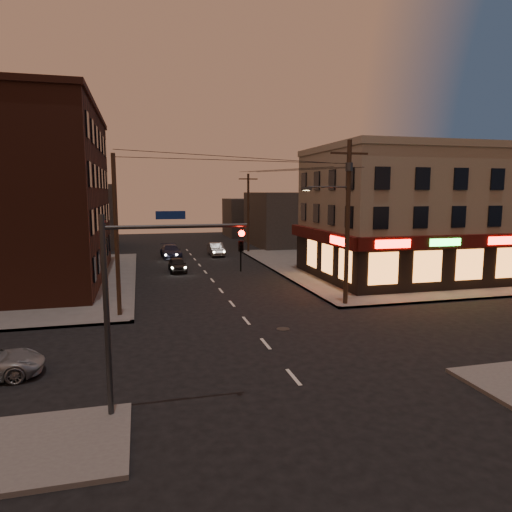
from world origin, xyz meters
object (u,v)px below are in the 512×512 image
object	(u,v)px
sedan_mid	(216,249)
fire_hydrant	(346,290)
sedan_near	(177,265)
sedan_far	(171,251)

from	to	relation	value
sedan_mid	fire_hydrant	size ratio (longest dim) A/B	6.20
sedan_near	fire_hydrant	xyz separation A→B (m)	(10.19, -12.93, -0.11)
sedan_near	fire_hydrant	distance (m)	16.47
sedan_mid	sedan_far	bearing A→B (deg)	-173.06
sedan_mid	sedan_far	world-z (taller)	sedan_far
fire_hydrant	sedan_mid	bearing A→B (deg)	102.78
sedan_near	sedan_far	size ratio (longest dim) A/B	0.76
sedan_mid	sedan_far	xyz separation A→B (m)	(-5.05, -0.67, 0.01)
sedan_mid	fire_hydrant	distance (m)	23.12
sedan_far	fire_hydrant	world-z (taller)	sedan_far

